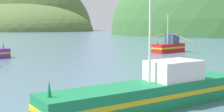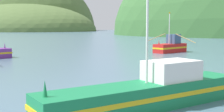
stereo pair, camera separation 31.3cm
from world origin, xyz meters
name	(u,v)px [view 2 (the right image)]	position (x,y,z in m)	size (l,w,h in m)	color
hill_mid_right	(20,30)	(-99.92, 257.75, 0.00)	(135.69, 108.55, 104.27)	#516B38
hill_far_right	(23,31)	(-84.18, 226.14, 0.00)	(116.31, 93.04, 43.56)	#516B38
fishing_boat_green	(150,92)	(7.20, 12.85, 0.81)	(10.51, 8.87, 7.57)	#197A47
fishing_boat_red	(171,46)	(11.71, 44.92, 0.94)	(6.74, 6.34, 6.24)	red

